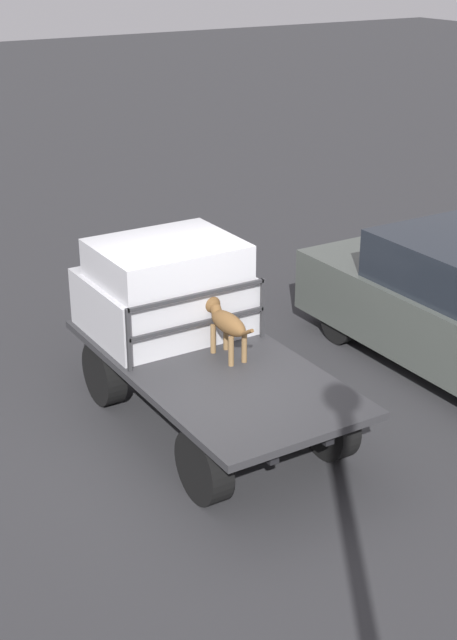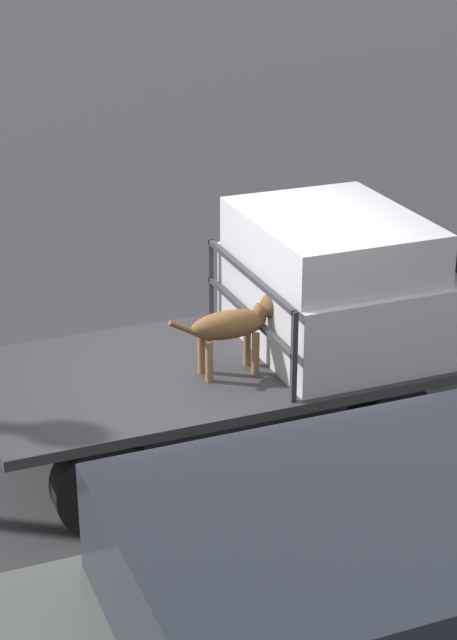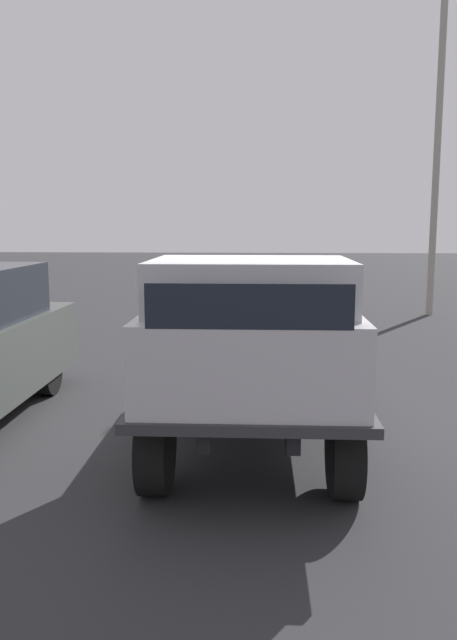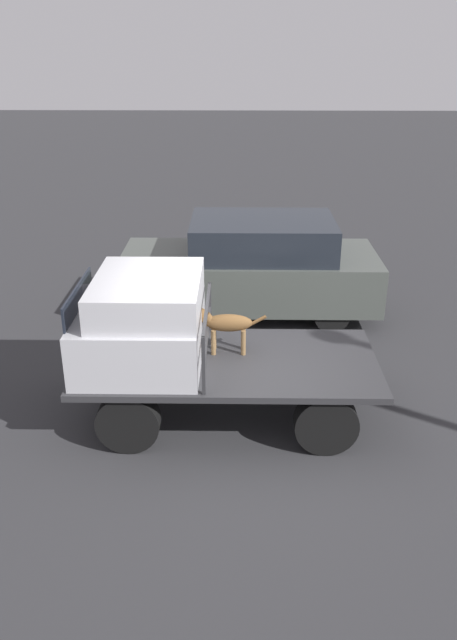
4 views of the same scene
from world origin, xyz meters
name	(u,v)px [view 3 (image 3 of 4)]	position (x,y,z in m)	size (l,w,h in m)	color
ground_plane	(251,444)	(0.00, 0.00, 0.00)	(80.00, 80.00, 0.00)	#2D2D30
flatbed_truck	(252,388)	(0.00, 0.00, 0.58)	(3.73, 1.84, 0.81)	black
truck_cab	(250,332)	(1.04, 0.00, 1.32)	(1.49, 1.72, 1.09)	#B7B7BC
truck_headboard	(252,321)	(0.26, 0.00, 1.28)	(0.04, 1.72, 0.71)	#2D2D30
dog	(228,325)	(0.08, -0.23, 1.21)	(0.98, 0.23, 0.64)	brown
light_pole_near	(439,120)	(-9.07, 4.14, 4.50)	(0.38, 0.38, 7.56)	gray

